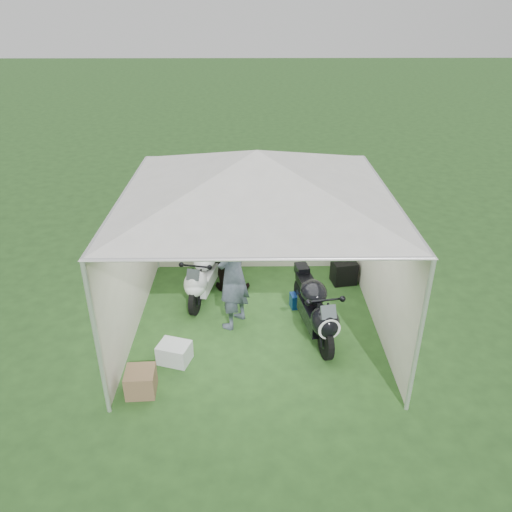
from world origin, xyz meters
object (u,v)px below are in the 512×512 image
object	(u,v)px
person_dark_jacket	(227,246)
crate_1	(141,381)
person_blue_jacket	(233,273)
equipment_box	(344,272)
motorcycle_black	(316,308)
crate_0	(175,353)
paddock_stand	(300,300)
motorcycle_white	(203,274)
canopy_tent	(257,178)

from	to	relation	value
person_dark_jacket	crate_1	size ratio (longest dim) A/B	4.31
person_blue_jacket	equipment_box	bearing A→B (deg)	151.47
motorcycle_black	person_dark_jacket	bearing A→B (deg)	123.36
crate_0	person_blue_jacket	bearing A→B (deg)	47.95
motorcycle_black	person_blue_jacket	bearing A→B (deg)	155.09
paddock_stand	person_blue_jacket	distance (m)	1.53
crate_0	crate_1	xyz separation A→B (m)	(-0.38, -0.66, 0.03)
motorcycle_black	paddock_stand	world-z (taller)	motorcycle_black
motorcycle_black	paddock_stand	size ratio (longest dim) A/B	5.46
motorcycle_white	crate_0	xyz separation A→B (m)	(-0.30, -1.80, -0.34)
motorcycle_white	paddock_stand	size ratio (longest dim) A/B	5.11
person_blue_jacket	crate_1	world-z (taller)	person_blue_jacket
motorcycle_white	motorcycle_black	world-z (taller)	motorcycle_black
canopy_tent	person_blue_jacket	world-z (taller)	canopy_tent
motorcycle_white	motorcycle_black	xyz separation A→B (m)	(1.90, -1.17, 0.03)
person_dark_jacket	crate_0	size ratio (longest dim) A/B	3.77
canopy_tent	crate_0	xyz separation A→B (m)	(-1.25, -1.00, -2.42)
equipment_box	crate_1	xyz separation A→B (m)	(-3.33, -2.98, -0.04)
equipment_box	crate_0	xyz separation A→B (m)	(-2.96, -2.32, -0.07)
paddock_stand	equipment_box	xyz separation A→B (m)	(0.92, 0.84, 0.09)
canopy_tent	person_blue_jacket	bearing A→B (deg)	-175.31
motorcycle_black	crate_1	size ratio (longest dim) A/B	4.67
crate_1	motorcycle_black	bearing A→B (deg)	26.62
equipment_box	crate_1	distance (m)	4.47
paddock_stand	person_dark_jacket	bearing A→B (deg)	152.46
paddock_stand	person_dark_jacket	distance (m)	1.66
motorcycle_white	person_blue_jacket	distance (m)	1.12
canopy_tent	person_dark_jacket	distance (m)	2.13
crate_0	crate_1	world-z (taller)	crate_1
crate_1	person_dark_jacket	bearing A→B (deg)	68.76
person_dark_jacket	equipment_box	distance (m)	2.33
canopy_tent	crate_1	world-z (taller)	canopy_tent
crate_0	canopy_tent	bearing A→B (deg)	38.59
canopy_tent	person_blue_jacket	size ratio (longest dim) A/B	2.89
canopy_tent	paddock_stand	bearing A→B (deg)	31.39
motorcycle_black	equipment_box	bearing A→B (deg)	55.38
motorcycle_white	equipment_box	bearing A→B (deg)	22.44
person_dark_jacket	person_blue_jacket	world-z (taller)	person_blue_jacket
canopy_tent	crate_1	xyz separation A→B (m)	(-1.63, -1.66, -2.39)
canopy_tent	equipment_box	world-z (taller)	canopy_tent
canopy_tent	paddock_stand	xyz separation A→B (m)	(0.78, 0.48, -2.45)
motorcycle_black	person_dark_jacket	world-z (taller)	person_dark_jacket
motorcycle_white	equipment_box	world-z (taller)	motorcycle_white
motorcycle_white	paddock_stand	distance (m)	1.81
motorcycle_white	person_dark_jacket	world-z (taller)	person_dark_jacket
motorcycle_white	paddock_stand	xyz separation A→B (m)	(1.74, -0.32, -0.36)
paddock_stand	person_blue_jacket	size ratio (longest dim) A/B	0.18
equipment_box	crate_0	distance (m)	3.76
canopy_tent	person_dark_jacket	xyz separation A→B (m)	(-0.53, 1.17, -1.70)
equipment_box	motorcycle_black	bearing A→B (deg)	-114.19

